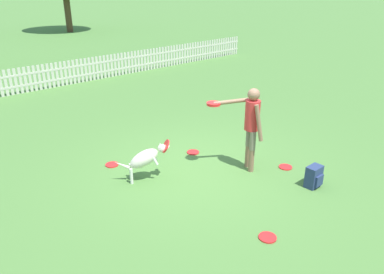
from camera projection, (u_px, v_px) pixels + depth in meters
name	position (u px, v px, depth m)	size (l,w,h in m)	color
ground_plane	(202.00, 169.00, 7.43)	(240.00, 240.00, 0.00)	#4C7A38
handler_person	(250.00, 120.00, 7.04)	(0.80, 1.00, 1.65)	#8C664C
leaping_dog	(145.00, 158.00, 6.88)	(0.98, 0.65, 0.77)	beige
frisbee_near_handler	(268.00, 237.00, 5.45)	(0.26, 0.26, 0.02)	red
frisbee_near_dog	(285.00, 167.00, 7.47)	(0.26, 0.26, 0.02)	red
frisbee_midfield	(193.00, 152.00, 8.11)	(0.26, 0.26, 0.02)	red
frisbee_far_scatter	(112.00, 165.00, 7.57)	(0.26, 0.26, 0.02)	red
backpack_on_grass	(314.00, 177.00, 6.73)	(0.30, 0.24, 0.41)	navy
picket_fence	(44.00, 77.00, 12.60)	(19.47, 0.04, 0.85)	beige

